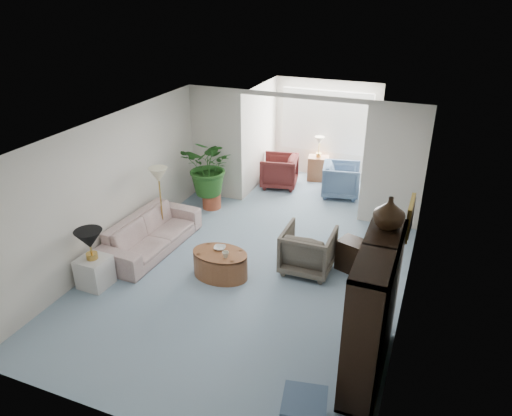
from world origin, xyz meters
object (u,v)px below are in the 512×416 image
at_px(coffee_cup, 225,255).
at_px(sunroom_chair_maroon, 279,171).
at_px(sunroom_table, 318,168).
at_px(floor_lamp, 158,175).
at_px(sofa, 151,233).
at_px(entertainment_cabinet, 373,312).
at_px(side_table_dark, 352,255).
at_px(cabinet_urn, 389,213).
at_px(table_lamp, 89,239).
at_px(coffee_table, 220,264).
at_px(ottoman, 304,412).
at_px(sunroom_chair_blue, 341,180).
at_px(coffee_bowl, 220,248).
at_px(framed_picture, 411,218).
at_px(end_table, 95,272).
at_px(plant_pot, 212,201).
at_px(wingback_chair, 308,250).

relative_size(coffee_cup, sunroom_chair_maroon, 0.13).
bearing_deg(sunroom_table, floor_lamp, -117.53).
xyz_separation_m(sofa, entertainment_cabinet, (4.22, -1.60, 0.59)).
xyz_separation_m(side_table_dark, cabinet_urn, (0.66, -1.78, 1.73)).
bearing_deg(side_table_dark, cabinet_urn, -69.77).
height_order(table_lamp, sunroom_table, table_lamp).
bearing_deg(coffee_table, ottoman, -47.62).
distance_m(sofa, side_table_dark, 3.62).
bearing_deg(sunroom_chair_blue, side_table_dark, -174.50).
bearing_deg(sunroom_table, coffee_bowl, -95.11).
bearing_deg(framed_picture, table_lamp, -169.69).
bearing_deg(coffee_cup, coffee_bowl, 135.00).
xyz_separation_m(end_table, coffee_cup, (1.91, 0.90, 0.25)).
bearing_deg(floor_lamp, sunroom_chair_blue, 48.53).
bearing_deg(floor_lamp, end_table, -92.97).
height_order(coffee_bowl, sunroom_chair_maroon, sunroom_chair_maroon).
height_order(end_table, entertainment_cabinet, entertainment_cabinet).
relative_size(ottoman, plant_pot, 1.22).
distance_m(floor_lamp, coffee_bowl, 1.96).
distance_m(floor_lamp, sunroom_chair_maroon, 3.51).
height_order(framed_picture, floor_lamp, framed_picture).
relative_size(wingback_chair, sunroom_chair_blue, 1.02).
bearing_deg(sofa, floor_lamp, 12.56).
relative_size(coffee_bowl, sunroom_chair_maroon, 0.23).
relative_size(framed_picture, sofa, 0.23).
height_order(framed_picture, coffee_bowl, framed_picture).
bearing_deg(ottoman, sofa, 143.89).
xyz_separation_m(end_table, ottoman, (3.92, -1.37, -0.06)).
height_order(floor_lamp, entertainment_cabinet, entertainment_cabinet).
distance_m(table_lamp, ottoman, 4.21).
relative_size(end_table, side_table_dark, 0.91).
height_order(wingback_chair, sunroom_chair_blue, wingback_chair).
bearing_deg(ottoman, entertainment_cabinet, 66.12).
bearing_deg(cabinet_urn, end_table, -176.79).
relative_size(coffee_table, ottoman, 1.95).
xyz_separation_m(end_table, plant_pot, (0.42, 3.35, -0.09)).
relative_size(entertainment_cabinet, cabinet_urn, 4.56).
xyz_separation_m(framed_picture, sunroom_chair_maroon, (-3.26, 4.20, -1.32)).
height_order(coffee_cup, side_table_dark, side_table_dark).
bearing_deg(table_lamp, entertainment_cabinet, -3.27).
distance_m(wingback_chair, ottoman, 3.22).
height_order(end_table, table_lamp, table_lamp).
distance_m(cabinet_urn, sunroom_chair_blue, 5.30).
xyz_separation_m(coffee_cup, plant_pot, (-1.49, 2.45, -0.34)).
bearing_deg(floor_lamp, cabinet_urn, -20.93).
height_order(table_lamp, entertainment_cabinet, entertainment_cabinet).
xyz_separation_m(floor_lamp, coffee_cup, (1.81, -1.00, -0.75)).
height_order(table_lamp, floor_lamp, floor_lamp).
height_order(coffee_table, sunroom_table, sunroom_table).
height_order(coffee_table, side_table_dark, side_table_dark).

